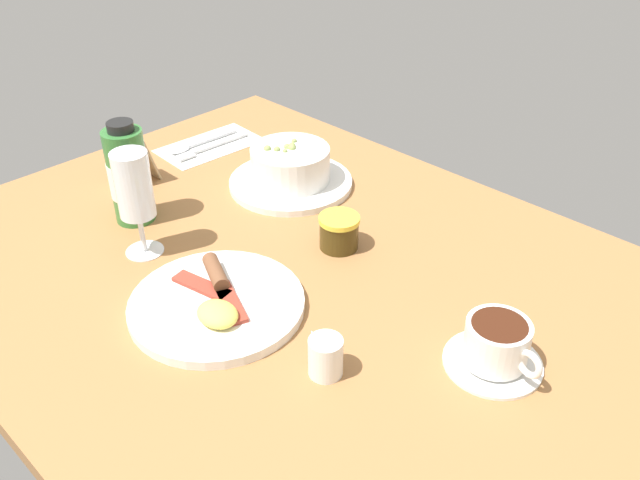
% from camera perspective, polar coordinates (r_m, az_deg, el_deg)
% --- Properties ---
extents(ground_plane, '(1.10, 0.84, 0.03)m').
position_cam_1_polar(ground_plane, '(0.99, -2.88, -3.17)').
color(ground_plane, '#9E6B3D').
extents(porridge_bowl, '(0.22, 0.22, 0.08)m').
position_cam_1_polar(porridge_bowl, '(1.18, -2.54, 6.13)').
color(porridge_bowl, white).
rests_on(porridge_bowl, ground_plane).
extents(cutlery_setting, '(0.12, 0.20, 0.01)m').
position_cam_1_polar(cutlery_setting, '(1.35, -9.55, 7.97)').
color(cutlery_setting, white).
rests_on(cutlery_setting, ground_plane).
extents(coffee_cup, '(0.13, 0.12, 0.06)m').
position_cam_1_polar(coffee_cup, '(0.83, 14.82, -8.75)').
color(coffee_cup, white).
rests_on(coffee_cup, ground_plane).
extents(creamer_jug, '(0.05, 0.04, 0.06)m').
position_cam_1_polar(creamer_jug, '(0.80, 0.44, -9.87)').
color(creamer_jug, white).
rests_on(creamer_jug, ground_plane).
extents(wine_glass, '(0.06, 0.06, 0.17)m').
position_cam_1_polar(wine_glass, '(0.99, -15.57, 4.14)').
color(wine_glass, white).
rests_on(wine_glass, ground_plane).
extents(jam_jar, '(0.06, 0.06, 0.05)m').
position_cam_1_polar(jam_jar, '(1.01, 1.64, 0.70)').
color(jam_jar, '#3F3111').
rests_on(jam_jar, ground_plane).
extents(sauce_bottle_green, '(0.06, 0.06, 0.17)m').
position_cam_1_polar(sauce_bottle_green, '(1.10, -16.00, 5.29)').
color(sauce_bottle_green, '#337233').
rests_on(sauce_bottle_green, ground_plane).
extents(breakfast_plate, '(0.24, 0.24, 0.04)m').
position_cam_1_polar(breakfast_plate, '(0.91, -8.87, -5.33)').
color(breakfast_plate, white).
rests_on(breakfast_plate, ground_plane).
extents(menu_card, '(0.05, 0.07, 0.11)m').
position_cam_1_polar(menu_card, '(1.23, -15.64, 7.13)').
color(menu_card, tan).
rests_on(menu_card, ground_plane).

